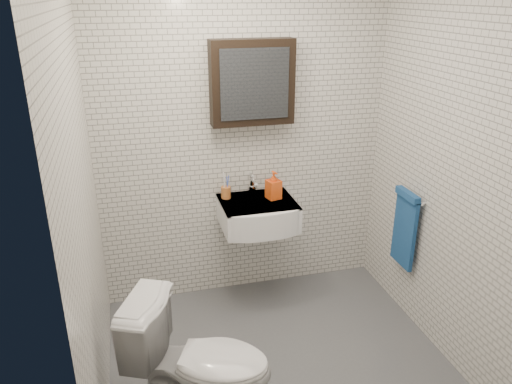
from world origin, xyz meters
TOP-DOWN VIEW (x-y plane):
  - ground at (0.00, 0.00)m, footprint 2.20×2.00m
  - room_shell at (0.00, 0.00)m, footprint 2.22×2.02m
  - washbasin at (0.05, 0.73)m, footprint 0.55×0.50m
  - faucet at (0.05, 0.93)m, footprint 0.06×0.20m
  - mirror_cabinet at (0.05, 0.93)m, footprint 0.60×0.15m
  - towel_rail at (1.04, 0.35)m, footprint 0.09×0.30m
  - toothbrush_cup at (-0.16, 0.90)m, footprint 0.07×0.07m
  - soap_bottle at (0.18, 0.80)m, footprint 0.12×0.12m
  - toilet at (-0.57, -0.33)m, footprint 0.89×0.73m

SIDE VIEW (x-z plane):
  - ground at x=0.00m, z-range 0.00..0.01m
  - toilet at x=-0.57m, z-range 0.00..0.80m
  - towel_rail at x=1.04m, z-range 0.43..1.01m
  - washbasin at x=0.05m, z-range 0.66..0.86m
  - toothbrush_cup at x=-0.16m, z-range 0.80..1.00m
  - faucet at x=0.05m, z-range 0.84..0.99m
  - soap_bottle at x=0.18m, z-range 0.85..1.06m
  - room_shell at x=0.00m, z-range 0.21..2.72m
  - mirror_cabinet at x=0.05m, z-range 1.40..2.00m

